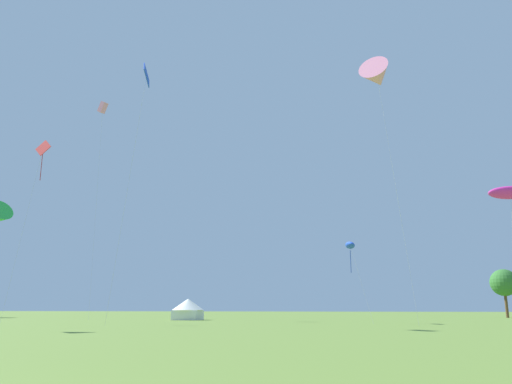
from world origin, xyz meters
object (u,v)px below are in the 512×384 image
object	(u,v)px
kite_pink_box	(103,108)
tree_distant_left	(504,283)
kite_blue_diamond	(146,77)
festival_tent_center	(188,308)
kite_red_diamond	(42,152)
kite_pink_delta	(377,76)
kite_blue_parafoil	(350,245)
kite_magenta_parafoil	(511,193)

from	to	relation	value
kite_pink_box	tree_distant_left	bearing A→B (deg)	22.09
kite_blue_diamond	festival_tent_center	xyz separation A→B (m)	(-2.07, 19.96, -22.19)
tree_distant_left	kite_red_diamond	bearing A→B (deg)	-144.09
kite_pink_delta	kite_blue_parafoil	xyz separation A→B (m)	(-3.48, 6.40, -15.88)
kite_red_diamond	kite_pink_delta	world-z (taller)	kite_pink_delta
tree_distant_left	kite_pink_box	bearing A→B (deg)	-157.91
kite_red_diamond	kite_magenta_parafoil	size ratio (longest dim) A/B	1.53
kite_red_diamond	festival_tent_center	world-z (taller)	kite_red_diamond
kite_red_diamond	tree_distant_left	bearing A→B (deg)	35.91
kite_blue_diamond	kite_red_diamond	xyz separation A→B (m)	(-13.76, 4.17, -5.46)
kite_pink_box	tree_distant_left	distance (m)	67.45
kite_pink_delta	kite_magenta_parafoil	distance (m)	16.73
kite_pink_box	kite_blue_diamond	bearing A→B (deg)	-51.43
kite_pink_delta	kite_magenta_parafoil	size ratio (longest dim) A/B	2.00
kite_blue_diamond	kite_pink_delta	size ratio (longest dim) A/B	0.98
kite_pink_delta	kite_magenta_parafoil	world-z (taller)	kite_pink_delta
festival_tent_center	kite_blue_diamond	bearing A→B (deg)	-84.08
kite_red_diamond	kite_blue_parafoil	size ratio (longest dim) A/B	2.34
kite_pink_delta	kite_pink_box	xyz separation A→B (m)	(-38.76, 15.90, 6.45)
tree_distant_left	kite_magenta_parafoil	bearing A→B (deg)	-101.83
kite_blue_parafoil	festival_tent_center	xyz separation A→B (m)	(-20.86, 8.77, -6.43)
kite_blue_parafoil	kite_pink_box	world-z (taller)	kite_pink_box
kite_blue_diamond	kite_red_diamond	size ratio (longest dim) A/B	1.28
kite_red_diamond	tree_distant_left	distance (m)	69.56
kite_blue_diamond	kite_pink_delta	bearing A→B (deg)	12.13
kite_pink_delta	kite_pink_box	world-z (taller)	kite_pink_box
kite_pink_delta	festival_tent_center	bearing A→B (deg)	148.06
kite_blue_diamond	kite_magenta_parafoil	distance (m)	36.58
kite_pink_box	tree_distant_left	world-z (taller)	kite_pink_box
kite_pink_delta	kite_blue_diamond	bearing A→B (deg)	-167.87
kite_red_diamond	kite_blue_parafoil	distance (m)	34.85
kite_blue_diamond	festival_tent_center	world-z (taller)	kite_blue_diamond
kite_blue_diamond	kite_pink_box	world-z (taller)	kite_pink_box
kite_blue_diamond	festival_tent_center	distance (m)	29.92
kite_blue_diamond	kite_magenta_parafoil	bearing A→B (deg)	12.32
kite_magenta_parafoil	tree_distant_left	world-z (taller)	kite_magenta_parafoil
kite_blue_diamond	kite_blue_parafoil	xyz separation A→B (m)	(18.79, 11.19, -15.75)
kite_pink_delta	kite_blue_parafoil	world-z (taller)	kite_pink_delta
festival_tent_center	kite_pink_delta	bearing A→B (deg)	-31.94
kite_red_diamond	kite_blue_parafoil	bearing A→B (deg)	12.17
kite_blue_diamond	kite_magenta_parafoil	size ratio (longest dim) A/B	1.97
kite_pink_box	festival_tent_center	xyz separation A→B (m)	(14.42, -0.72, -28.76)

